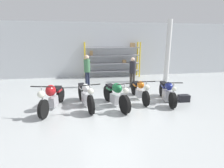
# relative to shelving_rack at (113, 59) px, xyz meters

# --- Properties ---
(ground_plane) EXTENTS (30.00, 30.00, 0.00)m
(ground_plane) POSITION_rel_shelving_rack_xyz_m (-0.83, -5.14, -1.22)
(ground_plane) COLOR #B2B7B7
(back_wall) EXTENTS (30.00, 0.08, 3.60)m
(back_wall) POSITION_rel_shelving_rack_xyz_m (-0.83, 0.36, 0.58)
(back_wall) COLOR silver
(back_wall) RESTS_ON ground_plane
(shelving_rack) EXTENTS (3.71, 0.63, 2.32)m
(shelving_rack) POSITION_rel_shelving_rack_xyz_m (0.00, 0.00, 0.00)
(shelving_rack) COLOR gold
(shelving_rack) RESTS_ON ground_plane
(support_pillar) EXTENTS (0.28, 0.28, 3.60)m
(support_pillar) POSITION_rel_shelving_rack_xyz_m (2.98, -1.83, 0.58)
(support_pillar) COLOR silver
(support_pillar) RESTS_ON ground_plane
(motorcycle_red) EXTENTS (0.83, 2.12, 1.05)m
(motorcycle_red) POSITION_rel_shelving_rack_xyz_m (-3.10, -5.38, -0.73)
(motorcycle_red) COLOR black
(motorcycle_red) RESTS_ON ground_plane
(motorcycle_white) EXTENTS (0.81, 2.15, 1.02)m
(motorcycle_white) POSITION_rel_shelving_rack_xyz_m (-1.93, -5.27, -0.76)
(motorcycle_white) COLOR black
(motorcycle_white) RESTS_ON ground_plane
(motorcycle_green) EXTENTS (0.81, 2.01, 1.05)m
(motorcycle_green) POSITION_rel_shelving_rack_xyz_m (-0.81, -5.48, -0.74)
(motorcycle_green) COLOR black
(motorcycle_green) RESTS_ON ground_plane
(motorcycle_orange) EXTENTS (0.72, 2.04, 0.95)m
(motorcycle_orange) POSITION_rel_shelving_rack_xyz_m (0.31, -4.87, -0.78)
(motorcycle_orange) COLOR black
(motorcycle_orange) RESTS_ON ground_plane
(motorcycle_blue) EXTENTS (0.67, 1.97, 0.96)m
(motorcycle_blue) POSITION_rel_shelving_rack_xyz_m (1.35, -5.24, -0.81)
(motorcycle_blue) COLOR black
(motorcycle_blue) RESTS_ON ground_plane
(person_browsing) EXTENTS (0.45, 0.45, 1.59)m
(person_browsing) POSITION_rel_shelving_rack_xyz_m (0.55, -2.89, -0.29)
(person_browsing) COLOR #38332D
(person_browsing) RESTS_ON ground_plane
(person_near_rack) EXTENTS (0.45, 0.45, 1.71)m
(person_near_rack) POSITION_rel_shelving_rack_xyz_m (-1.77, -2.48, -0.21)
(person_near_rack) COLOR #1E2338
(person_near_rack) RESTS_ON ground_plane
(toolbox) EXTENTS (0.44, 0.26, 0.28)m
(toolbox) POSITION_rel_shelving_rack_xyz_m (2.03, -5.37, -1.08)
(toolbox) COLOR black
(toolbox) RESTS_ON ground_plane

